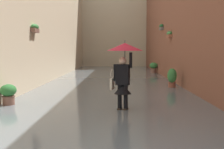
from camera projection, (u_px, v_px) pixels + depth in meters
ground_plane at (111, 82)px, 16.42m from camera, size 70.99×70.99×0.00m
flood_water at (111, 81)px, 16.42m from camera, size 7.45×34.40×0.06m
building_facade_left at (188, 2)px, 15.97m from camera, size 2.04×32.40×8.81m
building_facade_right at (35, 9)px, 16.16m from camera, size 2.04×32.40×8.08m
building_facade_far at (114, 4)px, 30.91m from camera, size 10.25×1.80×13.31m
person_wading at (124, 62)px, 8.30m from camera, size 1.04×1.04×2.04m
potted_plant_far_left at (172, 78)px, 13.38m from camera, size 0.43×0.43×0.94m
potted_plant_mid_right at (8, 94)px, 9.12m from camera, size 0.50×0.50×0.71m
potted_plant_near_left at (154, 67)px, 21.83m from camera, size 0.61×0.61×0.85m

